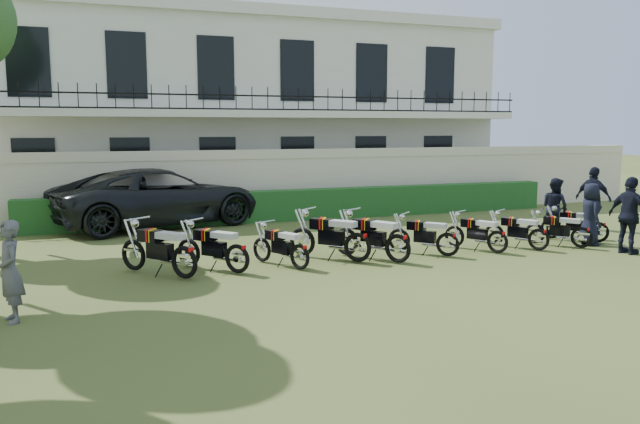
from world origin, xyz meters
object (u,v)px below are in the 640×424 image
object	(u,v)px
officer_3	(590,214)
motorcycle_6	(498,236)
motorcycle_1	(237,251)
motorcycle_4	(398,241)
motorcycle_0	(184,254)
motorcycle_2	(300,250)
motorcycle_9	(598,227)
motorcycle_5	(448,239)
officer_2	(630,215)
suv	(160,197)
motorcycle_3	(358,240)
inspector	(10,272)
officer_5	(593,199)
motorcycle_8	(582,232)
officer_4	(555,207)
motorcycle_7	(539,234)

from	to	relation	value
officer_3	motorcycle_6	bearing A→B (deg)	111.56
motorcycle_1	motorcycle_4	size ratio (longest dim) A/B	0.86
motorcycle_0	motorcycle_2	world-z (taller)	motorcycle_0
officer_3	motorcycle_9	bearing A→B (deg)	-60.10
motorcycle_4	officer_3	xyz separation A→B (m)	(5.75, 0.36, 0.29)
motorcycle_5	officer_2	world-z (taller)	officer_2
motorcycle_4	suv	world-z (taller)	suv
motorcycle_0	motorcycle_5	bearing A→B (deg)	-38.57
motorcycle_3	officer_2	world-z (taller)	officer_2
suv	inspector	distance (m)	9.68
motorcycle_3	officer_5	size ratio (longest dim) A/B	0.89
motorcycle_8	inspector	distance (m)	12.91
motorcycle_0	motorcycle_6	bearing A→B (deg)	-39.35
motorcycle_9	inspector	distance (m)	13.92
officer_4	officer_2	bearing A→B (deg)	174.43
motorcycle_9	officer_2	xyz separation A→B (m)	(-0.36, -1.33, 0.50)
suv	inspector	bearing A→B (deg)	144.20
motorcycle_3	motorcycle_5	bearing A→B (deg)	-44.26
motorcycle_0	officer_4	bearing A→B (deg)	-31.18
motorcycle_5	inspector	bearing A→B (deg)	150.34
motorcycle_5	inspector	world-z (taller)	inspector
motorcycle_1	officer_4	size ratio (longest dim) A/B	0.94
motorcycle_2	inspector	size ratio (longest dim) A/B	0.97
motorcycle_3	officer_4	size ratio (longest dim) A/B	1.01
motorcycle_9	officer_4	distance (m)	1.35
motorcycle_6	officer_4	world-z (taller)	officer_4
motorcycle_3	motorcycle_6	bearing A→B (deg)	-44.28
motorcycle_8	officer_4	distance (m)	1.83
officer_3	officer_4	xyz separation A→B (m)	(-0.01, 1.32, 0.02)
motorcycle_4	motorcycle_6	world-z (taller)	motorcycle_4
motorcycle_6	officer_5	world-z (taller)	officer_5
inspector	officer_3	size ratio (longest dim) A/B	1.00
motorcycle_3	motorcycle_7	world-z (taller)	motorcycle_3
officer_4	motorcycle_0	bearing A→B (deg)	92.08
motorcycle_9	motorcycle_0	bearing A→B (deg)	140.07
motorcycle_4	officer_4	size ratio (longest dim) A/B	1.09
motorcycle_6	motorcycle_7	bearing A→B (deg)	-30.86
motorcycle_7	suv	distance (m)	11.13
motorcycle_4	motorcycle_7	world-z (taller)	motorcycle_4
suv	officer_2	xyz separation A→B (m)	(10.17, -8.36, 0.04)
motorcycle_0	motorcycle_1	world-z (taller)	motorcycle_0
motorcycle_6	inspector	bearing A→B (deg)	162.34
motorcycle_7	motorcycle_3	bearing A→B (deg)	146.35
motorcycle_2	motorcycle_3	xyz separation A→B (m)	(1.45, 0.24, 0.10)
motorcycle_0	officer_5	xyz separation A→B (m)	(12.28, 2.03, 0.42)
motorcycle_7	officer_5	distance (m)	4.23
officer_4	officer_5	world-z (taller)	officer_5
motorcycle_2	motorcycle_3	distance (m)	1.47
motorcycle_6	officer_3	distance (m)	3.00
motorcycle_8	motorcycle_4	bearing A→B (deg)	141.81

